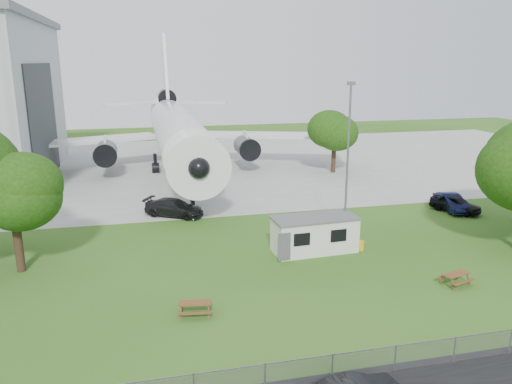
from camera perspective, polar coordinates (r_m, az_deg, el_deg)
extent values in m
plane|color=#497629|center=(31.07, 0.29, -11.04)|extent=(160.00, 160.00, 0.00)
cube|color=#B7B7B2|center=(66.90, -7.37, 2.98)|extent=(120.00, 46.00, 0.03)
cube|color=#2D3033|center=(61.45, -23.08, 7.26)|extent=(0.16, 16.00, 12.96)
cylinder|color=white|center=(61.94, -8.98, 6.76)|extent=(5.40, 34.00, 5.40)
cone|color=white|center=(43.27, -6.96, 3.42)|extent=(5.40, 5.50, 5.40)
cone|color=white|center=(82.67, -10.17, 9.24)|extent=(4.86, 9.00, 4.86)
cube|color=white|center=(65.59, -20.15, 5.42)|extent=(21.36, 10.77, 0.36)
cube|color=white|center=(67.31, 1.57, 6.53)|extent=(21.36, 10.77, 0.36)
cube|color=white|center=(82.34, -10.36, 13.18)|extent=(0.46, 9.96, 12.17)
cylinder|color=#515459|center=(61.72, -16.77, 4.31)|extent=(2.50, 4.20, 2.50)
cylinder|color=#515459|center=(62.97, -1.10, 5.13)|extent=(2.50, 4.20, 2.50)
cylinder|color=#515459|center=(81.52, -10.20, 10.57)|extent=(2.60, 4.50, 2.60)
cylinder|color=black|center=(47.55, -7.30, -0.39)|extent=(0.36, 0.36, 2.40)
cylinder|color=black|center=(63.43, -11.43, 3.26)|extent=(0.44, 0.44, 2.40)
cylinder|color=black|center=(63.83, -6.40, 3.53)|extent=(0.44, 0.44, 2.40)
cube|color=silver|center=(36.70, 6.70, -4.89)|extent=(6.14, 2.86, 2.50)
cube|color=#59595B|center=(36.28, 6.76, -2.94)|extent=(6.35, 3.07, 0.12)
cylinder|color=gold|center=(37.74, 11.86, -6.00)|extent=(0.50, 0.50, 0.70)
cube|color=gray|center=(23.22, 6.18, -20.96)|extent=(58.00, 0.04, 1.30)
cylinder|color=slate|center=(37.28, 10.38, 2.87)|extent=(0.16, 0.16, 12.00)
cylinder|color=#382619|center=(36.46, -25.47, -5.87)|extent=(0.56, 0.56, 3.15)
sphere|color=#2F5B14|center=(35.38, -26.15, 0.00)|extent=(6.10, 6.10, 6.10)
cylinder|color=#382619|center=(62.94, 8.85, 3.58)|extent=(0.56, 0.56, 3.03)
sphere|color=#2F5B14|center=(62.34, 8.98, 6.92)|extent=(5.53, 5.53, 5.53)
imported|color=black|center=(49.42, 21.82, -1.28)|extent=(3.79, 4.88, 1.55)
imported|color=black|center=(49.85, 21.39, -1.12)|extent=(2.26, 4.83, 1.53)
imported|color=black|center=(45.30, -9.34, -1.79)|extent=(5.74, 4.57, 1.56)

